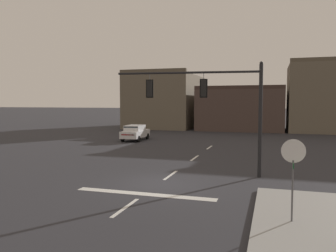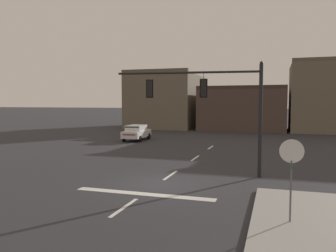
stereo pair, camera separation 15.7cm
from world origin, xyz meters
The scene contains 8 objects.
ground_plane centered at (0.00, 0.00, 0.00)m, with size 400.00×400.00×0.00m, color #2B2B30.
sidewalk_near_corner centered at (7.23, -4.00, 0.07)m, with size 5.00×8.00×0.15m, color gray.
stop_bar_paint centered at (0.00, -2.00, 0.00)m, with size 6.40×0.50×0.01m, color silver.
lane_centreline centered at (0.00, 2.00, 0.00)m, with size 0.16×26.40×0.01m.
signal_mast_near_side centered at (2.27, 2.70, 4.20)m, with size 7.89×1.05×6.15m.
stop_sign centered at (5.96, -4.14, 2.14)m, with size 0.76×0.64×2.83m.
car_lot_nearside centered at (-8.43, 17.19, 0.86)m, with size 2.08×4.52×1.61m.
building_row centered at (12.39, 35.78, 4.12)m, with size 57.26×13.75×11.16m.
Camera 1 is at (5.29, -15.65, 4.02)m, focal length 36.33 mm.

